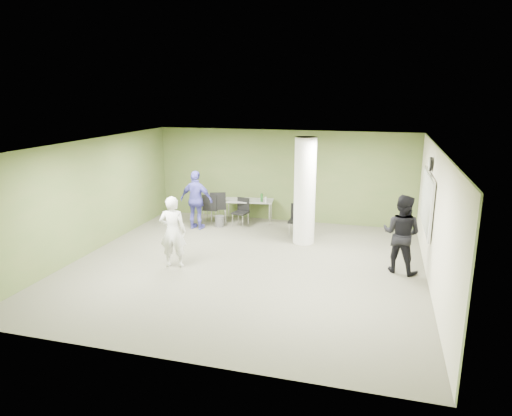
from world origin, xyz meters
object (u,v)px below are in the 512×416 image
(chair_back_left, at_px, (211,206))
(man_black, at_px, (401,234))
(man_blue, at_px, (196,200))
(folding_table, at_px, (249,202))
(woman_white, at_px, (173,232))

(chair_back_left, relative_size, man_black, 0.52)
(chair_back_left, relative_size, man_blue, 0.53)
(folding_table, xyz_separation_m, man_blue, (-1.29, -1.05, 0.20))
(man_black, xyz_separation_m, man_blue, (-5.62, 1.86, -0.02))
(chair_back_left, relative_size, woman_white, 0.55)
(man_blue, bearing_deg, chair_back_left, -102.13)
(woman_white, distance_m, man_blue, 2.99)
(folding_table, relative_size, man_blue, 0.91)
(woman_white, xyz_separation_m, man_black, (4.98, 1.06, 0.05))
(folding_table, height_order, man_black, man_black)
(chair_back_left, distance_m, woman_white, 3.59)
(chair_back_left, distance_m, man_blue, 0.73)
(chair_back_left, xyz_separation_m, man_blue, (-0.19, -0.63, 0.33))
(folding_table, distance_m, man_blue, 1.67)
(folding_table, distance_m, man_black, 5.23)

